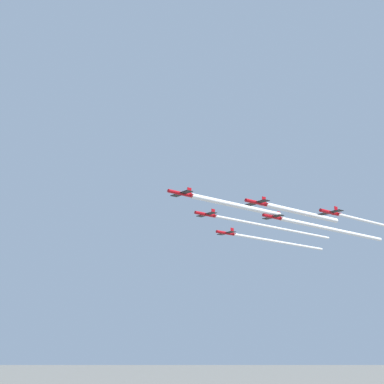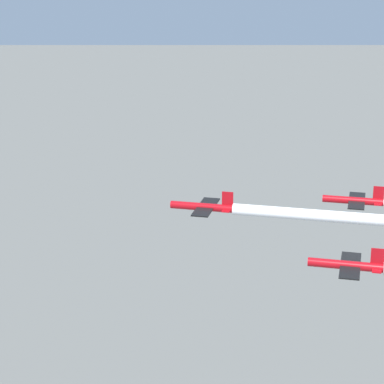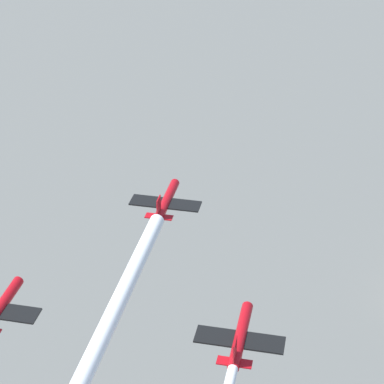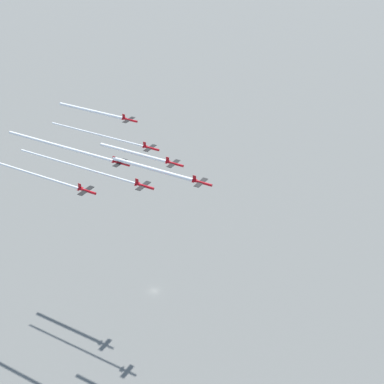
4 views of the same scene
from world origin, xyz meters
TOP-DOWN VIEW (x-y plane):
  - jet_0 at (-39.10, 5.50)m, footprint 7.63×7.42m
  - jet_2 at (-26.04, 21.12)m, footprint 7.63×7.42m
  - smoke_trail_0 at (-19.48, 12.50)m, footprint 33.08×12.94m

SIDE VIEW (x-z plane):
  - jet_2 at x=-26.04m, z-range 76.32..78.90m
  - smoke_trail_0 at x=-19.48m, z-range 77.98..79.37m
  - jet_0 at x=-39.10m, z-range 77.42..80.00m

